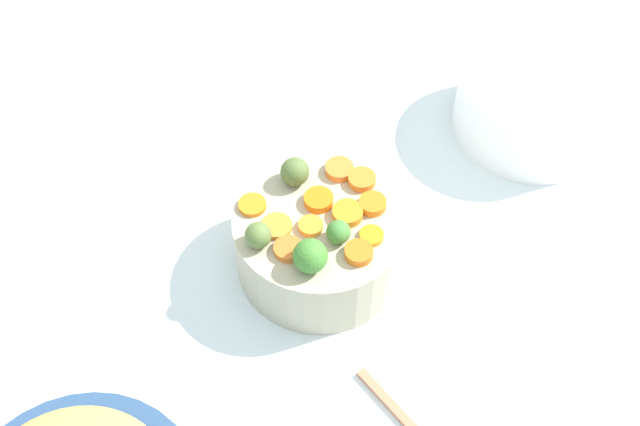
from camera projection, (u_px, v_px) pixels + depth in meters
name	position (u px, v px, depth m)	size (l,w,h in m)	color
tabletop	(326.00, 298.00, 1.02)	(2.40, 2.40, 0.02)	white
serving_bowl_carrots	(320.00, 241.00, 1.00)	(0.22, 0.22, 0.10)	#B9AF90
carrot_slice_0	(288.00, 249.00, 0.92)	(0.04, 0.04, 0.01)	orange
carrot_slice_1	(252.00, 205.00, 0.97)	(0.04, 0.04, 0.01)	orange
carrot_slice_2	(277.00, 226.00, 0.94)	(0.04, 0.04, 0.01)	orange
carrot_slice_3	(362.00, 180.00, 0.99)	(0.04, 0.04, 0.01)	orange
carrot_slice_4	(339.00, 169.00, 1.00)	(0.04, 0.04, 0.01)	orange
carrot_slice_5	(371.00, 236.00, 0.94)	(0.03, 0.03, 0.01)	orange
carrot_slice_6	(359.00, 253.00, 0.92)	(0.03, 0.03, 0.01)	orange
carrot_slice_7	(319.00, 200.00, 0.97)	(0.04, 0.04, 0.01)	orange
carrot_slice_8	(348.00, 213.00, 0.95)	(0.04, 0.04, 0.01)	orange
carrot_slice_9	(311.00, 226.00, 0.94)	(0.03, 0.03, 0.01)	orange
carrot_slice_10	(372.00, 204.00, 0.96)	(0.03, 0.03, 0.01)	orange
brussels_sprout_0	(338.00, 232.00, 0.93)	(0.03, 0.03, 0.03)	#458235
brussels_sprout_1	(310.00, 256.00, 0.90)	(0.04, 0.04, 0.04)	#438430
brussels_sprout_2	(295.00, 172.00, 0.98)	(0.04, 0.04, 0.04)	#556D36
brussels_sprout_3	(258.00, 235.00, 0.92)	(0.03, 0.03, 0.03)	#5D753A
casserole_dish	(536.00, 102.00, 1.15)	(0.24, 0.24, 0.10)	white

